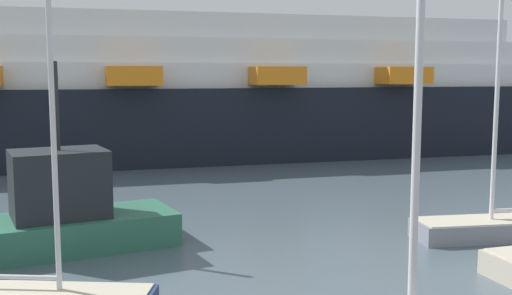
# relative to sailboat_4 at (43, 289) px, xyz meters

# --- Properties ---
(sailboat_4) EXTENTS (6.01, 3.03, 10.59)m
(sailboat_4) POSITION_rel_sailboat_4_xyz_m (0.00, 0.00, 0.00)
(sailboat_4) COLOR navy
(sailboat_4) RESTS_ON ground_plane
(sailboat_6) EXTENTS (6.93, 2.28, 13.63)m
(sailboat_6) POSITION_rel_sailboat_4_xyz_m (16.02, 3.26, 0.11)
(sailboat_6) COLOR gray
(sailboat_6) RESTS_ON ground_plane
(fishing_boat_0) EXTENTS (9.10, 4.99, 6.50)m
(fishing_boat_0) POSITION_rel_sailboat_4_xyz_m (-0.18, 5.45, 0.70)
(fishing_boat_0) COLOR #2D6B51
(fishing_boat_0) RESTS_ON ground_plane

